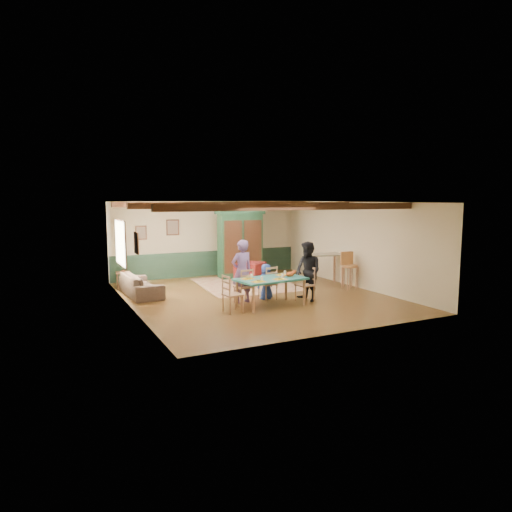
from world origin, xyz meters
name	(u,v)px	position (x,y,z in m)	size (l,w,h in m)	color
floor	(256,296)	(0.00, 0.00, 0.00)	(8.00, 8.00, 0.00)	#553617
wall_back	(208,239)	(0.00, 4.00, 1.35)	(7.00, 0.02, 2.70)	beige
wall_left	(131,257)	(-3.50, 0.00, 1.35)	(0.02, 8.00, 2.70)	beige
wall_right	(355,244)	(3.50, 0.00, 1.35)	(0.02, 8.00, 2.70)	beige
ceiling	(256,202)	(0.00, 0.00, 2.70)	(7.00, 8.00, 0.02)	white
wainscot_back	(208,263)	(0.00, 3.98, 0.45)	(6.95, 0.03, 0.90)	#1A3123
ceiling_beam_front	(299,207)	(0.00, -2.30, 2.61)	(6.95, 0.16, 0.16)	black
ceiling_beam_mid	(250,205)	(0.00, 0.40, 2.61)	(6.95, 0.16, 0.16)	black
ceiling_beam_back	(217,204)	(0.00, 3.00, 2.61)	(6.95, 0.16, 0.16)	black
window_left	(120,243)	(-3.47, 1.70, 1.55)	(0.06, 1.60, 1.30)	white
picture_left_wall	(137,243)	(-3.47, -0.60, 1.75)	(0.04, 0.42, 0.52)	gray
picture_back_a	(173,227)	(-1.30, 3.97, 1.80)	(0.45, 0.04, 0.55)	gray
picture_back_b	(141,233)	(-2.40, 3.97, 1.65)	(0.38, 0.04, 0.48)	gray
dining_table	(271,292)	(-0.20, -1.27, 0.37)	(1.79, 0.99, 0.74)	#206862
dining_chair_far_left	(243,286)	(-0.68, -0.61, 0.47)	(0.42, 0.44, 0.94)	#A37351
dining_chair_far_right	(268,283)	(0.11, -0.51, 0.47)	(0.42, 0.44, 0.94)	#A37351
dining_chair_end_left	(233,294)	(-1.33, -1.41, 0.47)	(0.42, 0.44, 0.94)	#A37351
dining_chair_end_right	(305,284)	(0.94, -1.13, 0.47)	(0.42, 0.44, 0.94)	#A37351
person_man	(242,271)	(-0.69, -0.53, 0.86)	(0.62, 0.41, 1.71)	slate
person_woman	(308,271)	(1.04, -1.12, 0.82)	(0.80, 0.62, 1.64)	black
person_child	(266,282)	(0.10, -0.43, 0.50)	(0.49, 0.32, 1.00)	#26409A
cat	(290,274)	(0.36, -1.30, 0.83)	(0.36, 0.14, 0.18)	#CF5524
place_setting_near_left	(259,280)	(-0.71, -1.58, 0.80)	(0.40, 0.30, 0.11)	yellow
place_setting_near_center	(280,277)	(-0.07, -1.50, 0.80)	(0.40, 0.30, 0.11)	yellow
place_setting_far_left	(248,277)	(-0.77, -1.09, 0.80)	(0.40, 0.30, 0.11)	yellow
place_setting_far_right	(282,273)	(0.31, -0.96, 0.80)	(0.40, 0.30, 0.11)	yellow
area_rug	(246,284)	(0.51, 1.81, 0.01)	(2.91, 3.46, 0.01)	beige
armoire	(240,244)	(0.90, 3.14, 1.18)	(1.67, 0.67, 2.36)	#163922
armchair	(250,273)	(0.63, 1.77, 0.38)	(0.80, 0.83, 0.75)	#4E0F12
sofa	(141,285)	(-2.94, 1.63, 0.31)	(2.11, 0.83, 0.62)	#3B2D25
end_table	(123,280)	(-3.23, 2.85, 0.26)	(0.43, 0.43, 0.53)	black
table_lamp	(123,264)	(-3.23, 2.85, 0.77)	(0.27, 0.27, 0.48)	#DAB78D
counter_table	(324,269)	(2.80, 0.67, 0.51)	(1.22, 0.71, 1.02)	tan
bar_stool_left	(349,271)	(3.05, -0.33, 0.58)	(0.41, 0.45, 1.16)	#BF814A
bar_stool_right	(351,270)	(3.22, -0.20, 0.57)	(0.40, 0.44, 1.13)	#BF814A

